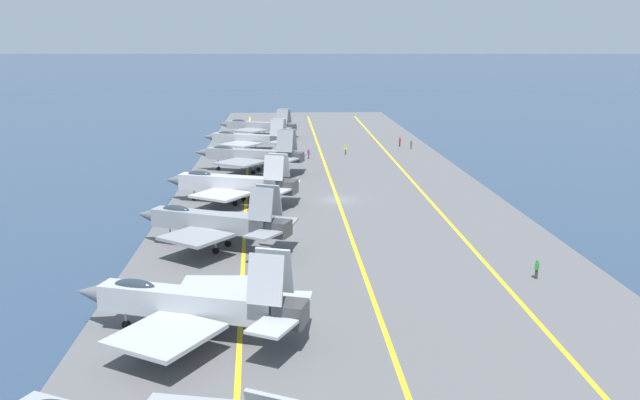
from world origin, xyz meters
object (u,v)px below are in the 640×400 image
Objects in this scene: parked_jet_fifth at (250,155)px; crew_green_vest at (537,268)px; crew_brown_vest at (411,144)px; crew_red_vest at (400,141)px; parked_jet_second at (191,303)px; parked_jet_sixth at (249,139)px; crew_purple_vest at (309,153)px; parked_jet_fourth at (231,184)px; parked_jet_third at (214,222)px; crew_yellow_vest at (346,149)px; parked_jet_seventh at (258,126)px.

parked_jet_fifth reaches higher than crew_green_vest.
crew_brown_vest is 0.94× the size of crew_red_vest.
parked_jet_second is at bearing 178.61° from parked_jet_fifth.
parked_jet_sixth is 9.49× the size of crew_purple_vest.
parked_jet_sixth is (37.09, -0.41, 0.12)m from parked_jet_fourth.
parked_jet_third is 55.70m from crew_yellow_vest.
parked_jet_third is at bearing 178.93° from parked_jet_fourth.
crew_purple_vest is (48.96, -10.80, -1.70)m from parked_jet_third.
parked_jet_fourth is 0.99× the size of parked_jet_fifth.
parked_jet_second is 82.72m from crew_brown_vest.
parked_jet_third is 8.87× the size of crew_red_vest.
parked_jet_fifth is at bearing -176.74° from parked_jet_sixth.
parked_jet_fourth reaches higher than parked_jet_seventh.
parked_jet_seventh is at bearing 35.23° from crew_yellow_vest.
crew_red_vest is at bearing -116.99° from parked_jet_seventh.
parked_jet_fourth is 38.37m from crew_yellow_vest.
crew_yellow_vest is at bearing -99.25° from parked_jet_sixth.
crew_brown_vest reaches higher than crew_green_vest.
parked_jet_sixth is at bearing -0.78° from parked_jet_third.
crew_brown_vest is at bearing -121.06° from parked_jet_seventh.
crew_brown_vest is (20.43, -27.83, -1.71)m from parked_jet_fifth.
crew_purple_vest is (-6.66, -10.04, -1.53)m from parked_jet_sixth.
crew_red_vest is (43.00, -27.78, -1.39)m from parked_jet_fourth.
parked_jet_third is at bearing 177.31° from parked_jet_fifth.
crew_purple_vest is (30.44, -10.46, -1.41)m from parked_jet_fourth.
parked_jet_seventh is at bearing 19.26° from crew_purple_vest.
parked_jet_second is 94.19m from parked_jet_seventh.
parked_jet_third is (19.21, 0.39, 0.32)m from parked_jet_second.
parked_jet_sixth is at bearing 80.75° from crew_yellow_vest.
parked_jet_fifth is at bearing -179.90° from parked_jet_seventh.
parked_jet_second reaches higher than parked_jet_sixth.
parked_jet_third reaches higher than crew_yellow_vest.
parked_jet_fourth is 10.05× the size of crew_brown_vest.
crew_green_vest is (9.65, -26.75, -1.43)m from parked_jet_second.
parked_jet_third is 74.99m from parked_jet_seventh.
parked_jet_second is 9.37× the size of crew_purple_vest.
parked_jet_third is at bearing 70.61° from crew_green_vest.
parked_jet_sixth is (17.87, 1.02, -0.14)m from parked_jet_fifth.
crew_yellow_vest is 7.60m from crew_purple_vest.
crew_red_vest is (5.91, -27.36, -1.50)m from parked_jet_sixth.
parked_jet_sixth is 9.95× the size of crew_green_vest.
crew_green_vest is at bearing -136.33° from parked_jet_fourth.
parked_jet_fifth is at bearing -1.39° from parked_jet_second.
crew_red_vest reaches higher than crew_yellow_vest.
parked_jet_fourth is at bearing -1.07° from parked_jet_third.
crew_red_vest is at bearing -51.56° from crew_yellow_vest.
parked_jet_sixth is (55.62, -0.76, -0.18)m from parked_jet_third.
parked_jet_fourth is 56.47m from parked_jet_seventh.
crew_brown_vest is at bearing -53.71° from parked_jet_fifth.
crew_yellow_vest is 13.39m from crew_brown_vest.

